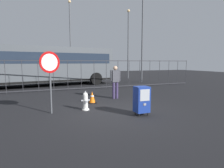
# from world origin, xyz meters

# --- Properties ---
(ground_plane) EXTENTS (60.00, 60.00, 0.00)m
(ground_plane) POSITION_xyz_m (0.00, 0.00, 0.00)
(ground_plane) COLOR black
(fire_hydrant) EXTENTS (0.33, 0.31, 0.75)m
(fire_hydrant) POSITION_xyz_m (-1.04, 0.61, 0.35)
(fire_hydrant) COLOR silver
(fire_hydrant) RESTS_ON ground_plane
(newspaper_box_primary) EXTENTS (0.48, 0.42, 1.02)m
(newspaper_box_primary) POSITION_xyz_m (0.61, -0.82, 0.57)
(newspaper_box_primary) COLOR black
(newspaper_box_primary) RESTS_ON ground_plane
(stop_sign) EXTENTS (0.71, 0.31, 2.23)m
(stop_sign) POSITION_xyz_m (-2.31, 0.58, 1.60)
(stop_sign) COLOR #4C4F54
(stop_sign) RESTS_ON ground_plane
(pedestrian) EXTENTS (0.55, 0.22, 1.67)m
(pedestrian) POSITION_xyz_m (0.93, 2.35, 0.95)
(pedestrian) COLOR #382D51
(pedestrian) RESTS_ON ground_plane
(traffic_cone) EXTENTS (0.36, 0.36, 0.53)m
(traffic_cone) POSITION_xyz_m (-0.46, 1.75, 0.26)
(traffic_cone) COLOR black
(traffic_cone) RESTS_ON ground_plane
(fence_barrier) EXTENTS (18.03, 0.04, 2.00)m
(fence_barrier) POSITION_xyz_m (-0.00, 6.10, 1.02)
(fence_barrier) COLOR #2D2D33
(fence_barrier) RESTS_ON ground_plane
(bus_near) EXTENTS (10.76, 4.03, 3.00)m
(bus_near) POSITION_xyz_m (-2.09, 9.10, 1.71)
(bus_near) COLOR #4C5156
(bus_near) RESTS_ON ground_plane
(bus_far) EXTENTS (10.51, 2.80, 3.00)m
(bus_far) POSITION_xyz_m (-4.44, 13.46, 1.71)
(bus_far) COLOR #4C5156
(bus_far) RESTS_ON ground_plane
(street_light_near_left) EXTENTS (0.32, 0.32, 7.60)m
(street_light_near_left) POSITION_xyz_m (6.80, 12.73, 4.37)
(street_light_near_left) COLOR #4C4F54
(street_light_near_left) RESTS_ON ground_plane
(street_light_far_left) EXTENTS (0.32, 0.32, 8.64)m
(street_light_far_left) POSITION_xyz_m (6.31, 8.86, 4.90)
(street_light_far_left) COLOR #4C4F54
(street_light_far_left) RESTS_ON ground_plane
(street_light_far_right) EXTENTS (0.32, 0.32, 8.53)m
(street_light_far_right) POSITION_xyz_m (0.79, 14.98, 4.85)
(street_light_far_right) COLOR #4C4F54
(street_light_far_right) RESTS_ON ground_plane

